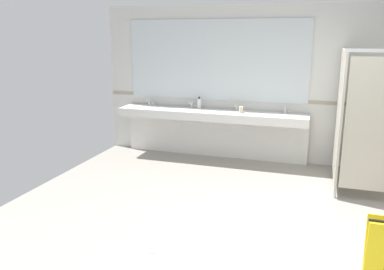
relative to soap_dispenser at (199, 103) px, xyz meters
name	(u,v)px	position (x,y,z in m)	size (l,w,h in m)	color
ground_plane	(279,245)	(1.71, -2.67, -1.00)	(6.92, 6.20, 0.10)	gray
wall_back	(302,86)	(1.71, 0.18, 0.35)	(6.92, 0.12, 2.61)	silver
wall_back_tile_band	(301,102)	(1.71, 0.12, 0.10)	(6.92, 0.01, 0.06)	#9E937F
vanity_counter	(212,123)	(0.26, -0.07, -0.32)	(3.24, 0.52, 0.97)	silver
mirror_panel	(216,60)	(0.26, 0.11, 0.74)	(3.14, 0.02, 1.36)	silver
soap_dispenser	(199,103)	(0.00, 0.00, 0.00)	(0.07, 0.07, 0.21)	white
paper_cup	(241,110)	(0.78, -0.19, -0.03)	(0.07, 0.07, 0.11)	beige
wet_floor_sign	(383,252)	(2.62, -3.18, -0.63)	(0.28, 0.19, 0.61)	yellow
floor_drain_cover	(152,250)	(0.50, -3.26, -0.95)	(0.14, 0.14, 0.01)	#B7BABF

